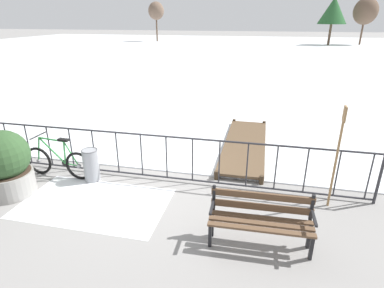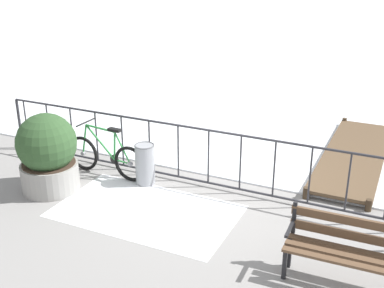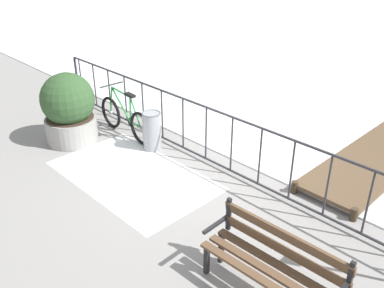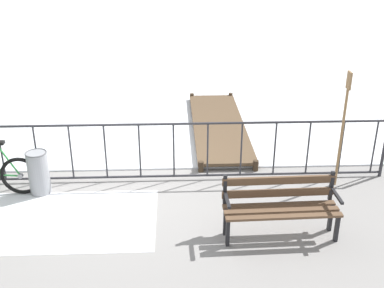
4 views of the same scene
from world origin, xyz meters
name	(u,v)px [view 4 (image 4 of 4)]	position (x,y,z in m)	size (l,w,h in m)	color
ground_plane	(125,181)	(0.00, 0.00, 0.00)	(160.00, 160.00, 0.00)	gray
snow_patch	(62,220)	(-0.83, -1.20, 0.00)	(2.83, 1.69, 0.01)	white
railing_fence	(123,152)	(0.00, 0.00, 0.56)	(9.06, 0.06, 1.07)	#2D2D33
park_bench	(280,203)	(2.33, -1.67, 0.51)	(1.61, 0.53, 0.89)	brown
trash_bin	(39,172)	(-1.34, -0.34, 0.37)	(0.35, 0.35, 0.73)	gray
oar_upright	(343,122)	(3.61, -0.27, 1.14)	(0.04, 0.16, 1.98)	#937047
wooden_dock	(218,125)	(1.84, 2.26, 0.12)	(1.10, 4.02, 0.20)	brown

